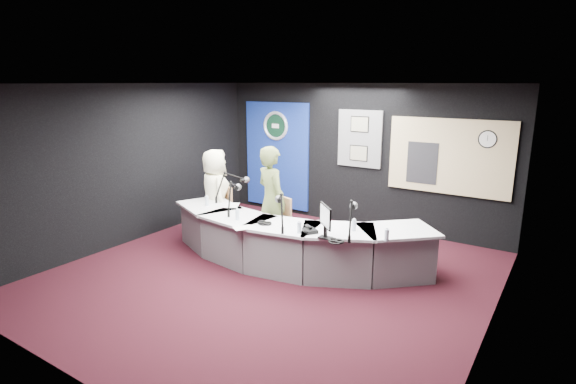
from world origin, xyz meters
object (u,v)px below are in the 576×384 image
Objects in this scene: person_woman at (272,201)px; armchair_left at (216,213)px; broadcast_desk at (287,241)px; person_man at (215,194)px; armchair_right at (272,224)px.

armchair_left is at bearing 18.60° from person_woman.
broadcast_desk is 2.47× the size of person_woman.
broadcast_desk is at bearing -155.69° from person_man.
person_woman reaches higher than broadcast_desk.
broadcast_desk is 1.88m from person_man.
broadcast_desk is at bearing 17.40° from armchair_left.
person_woman is (1.34, -0.12, 0.09)m from person_man.
person_woman is (-0.46, 0.22, 0.54)m from broadcast_desk.
person_man is at bearing -164.93° from armchair_right.
person_woman reaches higher than person_man.
broadcast_desk is 1.83m from armchair_left.
armchair_right is 0.41m from person_woman.
armchair_left is 0.92× the size of armchair_right.
person_man reaches higher than armchair_left.
person_woman is at bearing 153.86° from broadcast_desk.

